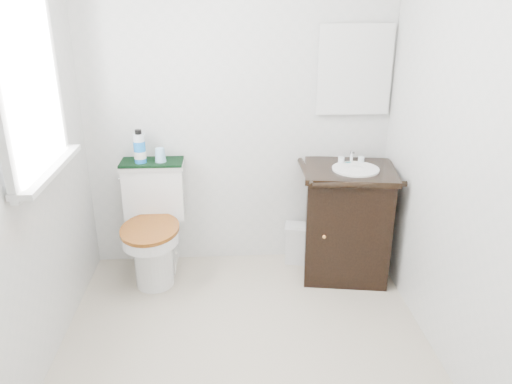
{
  "coord_description": "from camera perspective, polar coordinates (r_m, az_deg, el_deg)",
  "views": [
    {
      "loc": [
        -0.08,
        -2.31,
        1.94
      ],
      "look_at": [
        0.1,
        0.75,
        0.72
      ],
      "focal_mm": 35.0,
      "sensor_mm": 36.0,
      "label": 1
    }
  ],
  "objects": [
    {
      "name": "wall_front",
      "position": [
        1.34,
        0.69,
        -11.97
      ],
      "size": [
        2.4,
        0.0,
        2.4
      ],
      "primitive_type": "plane",
      "rotation": [
        -1.57,
        0.0,
        0.0
      ],
      "color": "silver",
      "rests_on": "ground"
    },
    {
      "name": "towel",
      "position": [
        3.62,
        -11.83,
        3.36
      ],
      "size": [
        0.44,
        0.22,
        0.02
      ],
      "primitive_type": "cube",
      "color": "black",
      "rests_on": "toilet"
    },
    {
      "name": "soap_bar",
      "position": [
        3.6,
        10.48,
        3.31
      ],
      "size": [
        0.06,
        0.04,
        0.02
      ],
      "primitive_type": "ellipsoid",
      "color": "#176F71",
      "rests_on": "vanity"
    },
    {
      "name": "window",
      "position": [
        2.77,
        -24.82,
        11.62
      ],
      "size": [
        0.02,
        0.7,
        0.9
      ],
      "primitive_type": "cube",
      "color": "white",
      "rests_on": "wall_left"
    },
    {
      "name": "wall_back",
      "position": [
        3.59,
        -2.1,
        9.74
      ],
      "size": [
        2.4,
        0.0,
        2.4
      ],
      "primitive_type": "plane",
      "rotation": [
        1.57,
        0.0,
        0.0
      ],
      "color": "silver",
      "rests_on": "ground"
    },
    {
      "name": "mouthwash_bottle",
      "position": [
        3.57,
        -13.17,
        4.96
      ],
      "size": [
        0.08,
        0.08,
        0.24
      ],
      "color": "blue",
      "rests_on": "towel"
    },
    {
      "name": "floor",
      "position": [
        3.02,
        -1.14,
        -18.34
      ],
      "size": [
        2.4,
        2.4,
        0.0
      ],
      "primitive_type": "plane",
      "color": "#C0B19B",
      "rests_on": "ground"
    },
    {
      "name": "vanity",
      "position": [
        3.65,
        10.32,
        -3.13
      ],
      "size": [
        0.69,
        0.62,
        0.92
      ],
      "color": "black",
      "rests_on": "floor"
    },
    {
      "name": "toilet",
      "position": [
        3.68,
        -11.53,
        -4.24
      ],
      "size": [
        0.45,
        0.63,
        0.82
      ],
      "color": "silver",
      "rests_on": "floor"
    },
    {
      "name": "trash_bin",
      "position": [
        3.88,
        4.85,
        -5.84
      ],
      "size": [
        0.24,
        0.21,
        0.3
      ],
      "color": "silver",
      "rests_on": "floor"
    },
    {
      "name": "cup",
      "position": [
        3.57,
        -10.89,
        4.17
      ],
      "size": [
        0.08,
        0.08,
        0.1
      ],
      "primitive_type": "cone",
      "color": "#85B4DA",
      "rests_on": "towel"
    },
    {
      "name": "wall_right",
      "position": [
        2.7,
        22.74,
        4.02
      ],
      "size": [
        0.0,
        2.4,
        2.4
      ],
      "primitive_type": "plane",
      "rotation": [
        1.57,
        0.0,
        -1.57
      ],
      "color": "silver",
      "rests_on": "ground"
    },
    {
      "name": "wall_left",
      "position": [
        2.63,
        -26.07,
        3.05
      ],
      "size": [
        0.0,
        2.4,
        2.4
      ],
      "primitive_type": "plane",
      "rotation": [
        1.57,
        0.0,
        1.57
      ],
      "color": "silver",
      "rests_on": "ground"
    },
    {
      "name": "mirror",
      "position": [
        3.63,
        11.19,
        13.51
      ],
      "size": [
        0.5,
        0.02,
        0.6
      ],
      "primitive_type": "cube",
      "color": "silver",
      "rests_on": "wall_back"
    }
  ]
}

